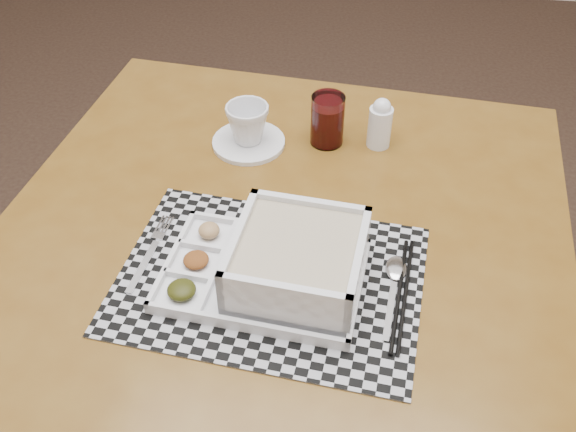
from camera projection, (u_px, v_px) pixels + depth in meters
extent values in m
plane|color=black|center=(170.00, 318.00, 1.94)|extent=(5.00, 5.00, 0.00)
cube|color=#583610|center=(281.00, 234.00, 1.16)|extent=(1.09, 1.09, 0.04)
cylinder|color=#583610|center=(165.00, 196.00, 1.81)|extent=(0.05, 0.05, 0.72)
cylinder|color=#583610|center=(493.00, 248.00, 1.66)|extent=(0.05, 0.05, 0.72)
cube|color=#583610|center=(325.00, 128.00, 1.51)|extent=(0.87, 0.11, 0.08)
cube|color=#583610|center=(70.00, 221.00, 1.27)|extent=(0.11, 0.87, 0.08)
cube|color=#583610|center=(521.00, 298.00, 1.12)|extent=(0.11, 0.87, 0.08)
cube|color=#A09FA7|center=(270.00, 279.00, 1.05)|extent=(0.52, 0.40, 0.00)
cube|color=silver|center=(263.00, 277.00, 1.04)|extent=(0.34, 0.25, 0.01)
cube|color=silver|center=(279.00, 229.00, 1.11)|extent=(0.32, 0.04, 0.01)
cube|color=silver|center=(245.00, 324.00, 0.96)|extent=(0.32, 0.04, 0.01)
cube|color=silver|center=(172.00, 257.00, 1.06)|extent=(0.03, 0.22, 0.01)
cube|color=silver|center=(359.00, 289.00, 1.01)|extent=(0.03, 0.22, 0.01)
cube|color=silver|center=(219.00, 265.00, 1.05)|extent=(0.03, 0.20, 0.01)
cube|color=silver|center=(187.00, 276.00, 1.03)|extent=(0.08, 0.01, 0.01)
cube|color=silver|center=(201.00, 246.00, 1.08)|extent=(0.08, 0.01, 0.01)
ellipsoid|color=black|center=(182.00, 290.00, 1.00)|extent=(0.05, 0.05, 0.02)
ellipsoid|color=#50250D|center=(196.00, 260.00, 1.05)|extent=(0.04, 0.04, 0.02)
ellipsoid|color=#8F6541|center=(209.00, 230.00, 1.10)|extent=(0.04, 0.04, 0.02)
cube|color=silver|center=(297.00, 275.00, 1.03)|extent=(0.22, 0.22, 0.01)
cube|color=silver|center=(310.00, 219.00, 1.07)|extent=(0.20, 0.03, 0.09)
cube|color=silver|center=(284.00, 305.00, 0.94)|extent=(0.20, 0.03, 0.09)
cube|color=silver|center=(240.00, 249.00, 1.02)|extent=(0.03, 0.20, 0.09)
cube|color=silver|center=(358.00, 269.00, 0.99)|extent=(0.03, 0.20, 0.09)
cube|color=tan|center=(298.00, 261.00, 1.01)|extent=(0.20, 0.20, 0.07)
cube|color=silver|center=(141.00, 266.00, 1.06)|extent=(0.02, 0.12, 0.00)
cube|color=silver|center=(158.00, 236.00, 1.12)|extent=(0.02, 0.02, 0.00)
cube|color=silver|center=(160.00, 223.00, 1.14)|extent=(0.01, 0.04, 0.00)
cube|color=silver|center=(163.00, 224.00, 1.14)|extent=(0.01, 0.04, 0.00)
cube|color=silver|center=(166.00, 224.00, 1.14)|extent=(0.01, 0.04, 0.00)
cube|color=silver|center=(169.00, 225.00, 1.14)|extent=(0.01, 0.04, 0.00)
cube|color=silver|center=(390.00, 310.00, 0.99)|extent=(0.02, 0.12, 0.00)
ellipsoid|color=silver|center=(396.00, 268.00, 1.06)|extent=(0.04, 0.06, 0.01)
cylinder|color=black|center=(399.00, 293.00, 1.02)|extent=(0.03, 0.24, 0.01)
cylinder|color=black|center=(405.00, 295.00, 1.02)|extent=(0.03, 0.24, 0.01)
cylinder|color=silver|center=(249.00, 142.00, 1.32)|extent=(0.15, 0.15, 0.01)
imported|color=silver|center=(248.00, 124.00, 1.29)|extent=(0.11, 0.11, 0.08)
cylinder|color=white|center=(327.00, 120.00, 1.29)|extent=(0.07, 0.07, 0.11)
cylinder|color=#3B0407|center=(327.00, 125.00, 1.30)|extent=(0.06, 0.06, 0.09)
cylinder|color=silver|center=(380.00, 127.00, 1.29)|extent=(0.05, 0.05, 0.09)
sphere|color=silver|center=(382.00, 107.00, 1.26)|extent=(0.04, 0.04, 0.04)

